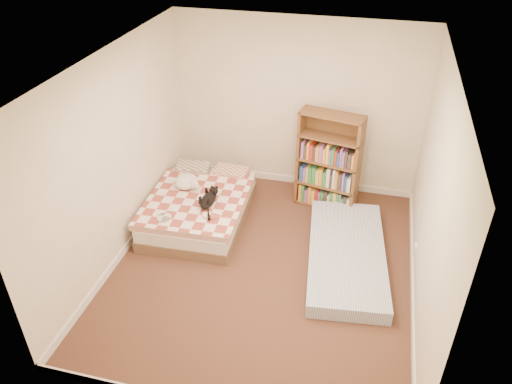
% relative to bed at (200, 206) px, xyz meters
% --- Properties ---
extents(room, '(3.51, 4.01, 2.51)m').
position_rel_bed_xyz_m(room, '(1.06, -0.75, 0.99)').
color(room, '#4A2C20').
rests_on(room, ground).
extents(bed, '(1.32, 1.77, 0.46)m').
position_rel_bed_xyz_m(bed, '(0.00, 0.00, 0.00)').
color(bed, brown).
rests_on(bed, room).
extents(bookshelf, '(0.91, 0.45, 1.42)m').
position_rel_bed_xyz_m(bookshelf, '(1.61, 0.77, 0.32)').
color(bookshelf, brown).
rests_on(bookshelf, room).
extents(floor_mattress, '(1.13, 2.10, 0.18)m').
position_rel_bed_xyz_m(floor_mattress, '(2.02, -0.40, -0.12)').
color(floor_mattress, '#667EAB').
rests_on(floor_mattress, room).
extents(black_cat, '(0.21, 0.64, 0.15)m').
position_rel_bed_xyz_m(black_cat, '(0.20, -0.19, 0.27)').
color(black_cat, black).
rests_on(black_cat, bed).
extents(white_dog, '(0.41, 0.43, 0.17)m').
position_rel_bed_xyz_m(white_dog, '(-0.21, 0.10, 0.29)').
color(white_dog, silver).
rests_on(white_dog, bed).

